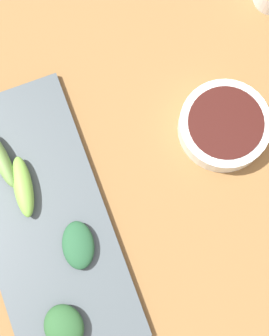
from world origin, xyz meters
TOP-DOWN VIEW (x-y plane):
  - tabletop at (0.00, 0.00)m, footprint 2.10×2.10m
  - sauce_bowl at (-0.17, -0.03)m, footprint 0.12×0.12m
  - serving_plate at (0.10, -0.00)m, footprint 0.17×0.38m
  - broccoli_leafy_0 at (0.12, 0.14)m, footprint 0.06×0.06m
  - broccoli_leafy_1 at (0.07, 0.05)m, footprint 0.05×0.07m
  - broccoli_stalk_2 at (0.13, -0.09)m, footprint 0.03×0.09m
  - broccoli_stalk_3 at (0.11, -0.05)m, footprint 0.04×0.09m

SIDE VIEW (x-z plane):
  - tabletop at x=0.00m, z-range 0.00..0.02m
  - serving_plate at x=0.10m, z-range 0.02..0.03m
  - sauce_bowl at x=-0.17m, z-range 0.02..0.06m
  - broccoli_leafy_1 at x=0.07m, z-range 0.03..0.05m
  - broccoli_stalk_3 at x=0.11m, z-range 0.03..0.06m
  - broccoli_leafy_0 at x=0.12m, z-range 0.03..0.06m
  - broccoli_stalk_2 at x=0.13m, z-range 0.03..0.06m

